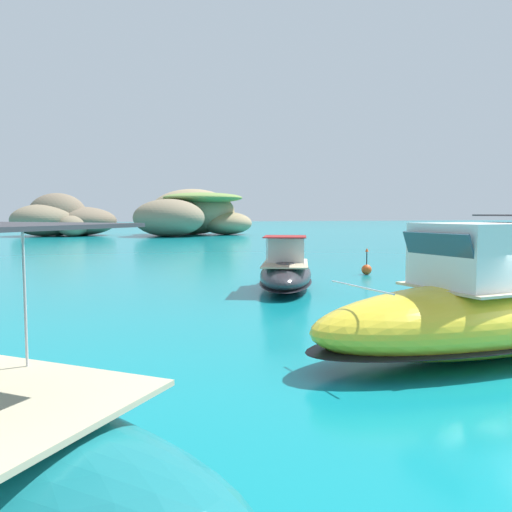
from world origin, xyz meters
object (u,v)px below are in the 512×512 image
at_px(islet_small, 63,219).
at_px(motorboat_charcoal, 286,271).
at_px(motorboat_yellow, 499,309).
at_px(channel_buoy, 367,269).
at_px(islet_large, 189,214).

distance_m(islet_small, motorboat_charcoal, 63.34).
distance_m(motorboat_charcoal, motorboat_yellow, 11.89).
xyz_separation_m(islet_small, motorboat_yellow, (14.62, -73.71, -1.44)).
xyz_separation_m(motorboat_charcoal, motorboat_yellow, (1.28, -11.81, 0.29)).
height_order(islet_small, motorboat_yellow, islet_small).
height_order(motorboat_yellow, channel_buoy, motorboat_yellow).
height_order(islet_small, channel_buoy, islet_small).
bearing_deg(channel_buoy, islet_small, 108.46).
bearing_deg(motorboat_yellow, channel_buoy, 72.87).
bearing_deg(motorboat_charcoal, islet_large, 84.97).
distance_m(motorboat_charcoal, channel_buoy, 7.14).
distance_m(islet_large, motorboat_charcoal, 59.57).
relative_size(islet_large, motorboat_charcoal, 2.76).
bearing_deg(islet_large, motorboat_charcoal, -95.03).
bearing_deg(islet_small, motorboat_yellow, -78.78).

